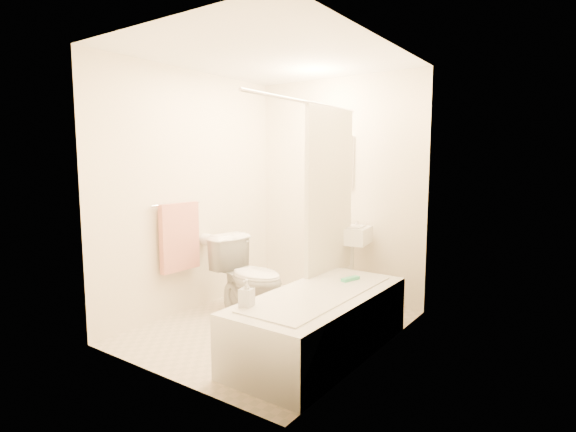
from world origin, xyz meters
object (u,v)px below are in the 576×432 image
Objects in this scene: bathtub at (320,323)px; soap_bottle at (247,293)px; bath_mat at (250,333)px; toilet at (250,278)px; sink at (346,263)px.

soap_bottle reaches higher than bathtub.
bathtub is 3.10× the size of bath_mat.
toilet reaches higher than bathtub.
sink is 1.74m from soap_bottle.
bathtub is 0.73m from bath_mat.
sink is at bearing 93.94° from soap_bottle.
sink reaches higher than soap_bottle.
toilet is at bearing 129.06° from soap_bottle.
soap_bottle is at bearing -95.79° from sink.
sink is at bearing 75.24° from bath_mat.
toilet is 0.46× the size of bathtub.
sink is (0.60, 0.85, 0.07)m from toilet.
bath_mat is at bearing -176.35° from bathtub.
toilet is at bearing 162.99° from bathtub.
bathtub is at bearing 66.01° from soap_bottle.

